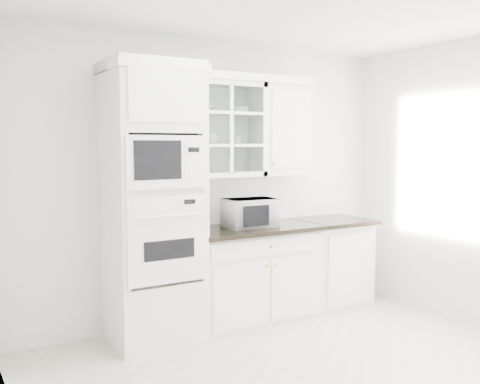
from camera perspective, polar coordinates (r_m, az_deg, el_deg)
ground at (r=4.14m, az=9.24°, el=-19.24°), size 4.00×3.50×0.01m
room_shell at (r=4.11m, az=5.69°, el=6.07°), size 4.00×3.50×2.70m
oven_column at (r=4.64m, az=-9.26°, el=-1.26°), size 0.76×0.68×2.40m
base_cabinet_run at (r=5.26m, az=1.32°, el=-8.60°), size 1.32×0.67×0.92m
extra_base_cabinet at (r=5.84m, az=9.70°, el=-7.29°), size 0.72×0.67×0.92m
upper_cabinet_glass at (r=5.10m, az=-1.86°, el=6.69°), size 0.80×0.33×0.90m
upper_cabinet_solid at (r=5.46m, az=4.37°, el=6.57°), size 0.55×0.33×0.90m
crown_molding at (r=5.07m, az=-2.80°, el=12.20°), size 2.14×0.38×0.07m
countertop_microwave at (r=5.10m, az=1.02°, el=-2.23°), size 0.51×0.43×0.27m
bowl_a at (r=5.01m, az=-4.12°, el=8.85°), size 0.27×0.27×0.05m
bowl_b at (r=5.22m, az=-0.04°, el=8.71°), size 0.20×0.20×0.05m
cup_a at (r=5.05m, az=-3.19°, el=5.73°), size 0.14×0.14×0.11m
cup_b at (r=5.18m, az=-0.24°, el=5.58°), size 0.10×0.10×0.08m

